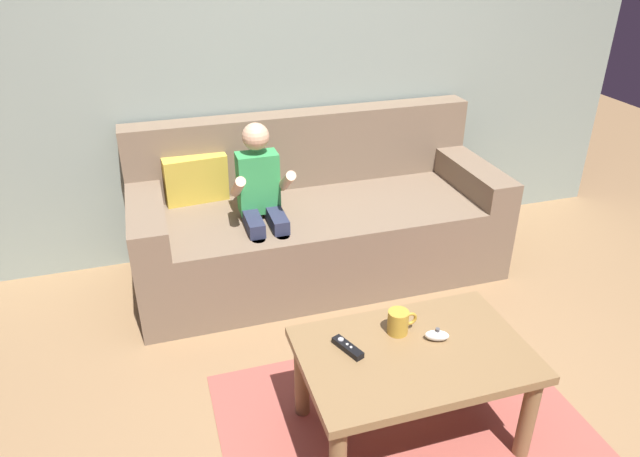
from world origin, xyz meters
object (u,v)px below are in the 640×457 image
(couch, at_px, (315,221))
(nunchuk_white, at_px, (437,335))
(person_seated_on_couch, at_px, (262,203))
(game_remote_black_near_edge, at_px, (348,347))
(coffee_mug, at_px, (399,322))
(coffee_table, at_px, (413,365))

(couch, bearing_deg, nunchuk_white, -85.89)
(person_seated_on_couch, distance_m, nunchuk_white, 1.18)
(game_remote_black_near_edge, distance_m, coffee_mug, 0.23)
(game_remote_black_near_edge, relative_size, nunchuk_white, 1.43)
(coffee_table, bearing_deg, coffee_mug, 97.02)
(person_seated_on_couch, height_order, coffee_table, person_seated_on_couch)
(coffee_mug, bearing_deg, couch, 88.68)
(coffee_table, xyz_separation_m, game_remote_black_near_edge, (-0.23, 0.07, 0.08))
(couch, distance_m, game_remote_black_near_edge, 1.26)
(couch, height_order, coffee_mug, couch)
(person_seated_on_couch, distance_m, coffee_table, 1.19)
(person_seated_on_couch, bearing_deg, coffee_mug, -73.31)
(couch, relative_size, person_seated_on_couch, 2.14)
(couch, bearing_deg, coffee_table, -90.56)
(person_seated_on_couch, xyz_separation_m, coffee_mug, (0.30, -1.01, -0.08))
(nunchuk_white, bearing_deg, coffee_mug, 144.31)
(couch, bearing_deg, coffee_mug, -91.32)
(game_remote_black_near_edge, bearing_deg, coffee_table, -17.67)
(nunchuk_white, distance_m, coffee_mug, 0.15)
(couch, xyz_separation_m, coffee_table, (-0.01, -1.31, 0.04))
(coffee_table, xyz_separation_m, nunchuk_white, (0.10, 0.03, 0.09))
(game_remote_black_near_edge, distance_m, nunchuk_white, 0.34)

